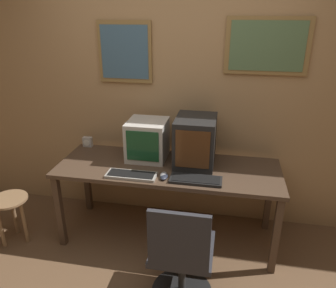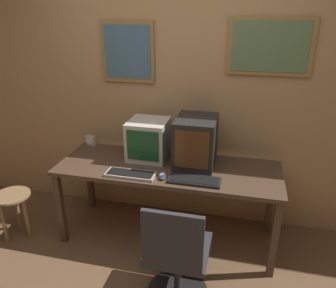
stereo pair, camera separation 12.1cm
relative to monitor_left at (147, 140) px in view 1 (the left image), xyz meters
The scene contains 11 objects.
wall_back 0.54m from the monitor_left, 54.48° to the left, with size 8.00×0.08×2.60m.
desk 0.37m from the monitor_left, 34.41° to the right, with size 1.98×0.70×0.75m.
monitor_left is the anchor object (origin of this frame).
monitor_right 0.45m from the monitor_left, ahead, with size 0.35×0.43×0.44m.
keyboard_main 0.43m from the monitor_left, 96.70° to the right, with size 0.42×0.16×0.03m.
keyboard_side 0.64m from the monitor_left, 36.85° to the right, with size 0.43×0.17×0.03m.
mouse_near_keyboard 0.47m from the monitor_left, 58.47° to the right, with size 0.06×0.11×0.03m.
mouse_far_corner 0.45m from the monitor_left, 57.37° to the right, with size 0.06×0.11×0.03m.
desk_clock 0.70m from the monitor_left, 167.40° to the left, with size 0.09×0.06×0.10m.
office_chair 1.14m from the monitor_left, 62.52° to the right, with size 0.47×0.47×0.88m.
side_stool 1.41m from the monitor_left, 157.42° to the right, with size 0.33×0.33×0.46m.
Camera 1 is at (0.49, -1.52, 2.06)m, focal length 35.00 mm.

